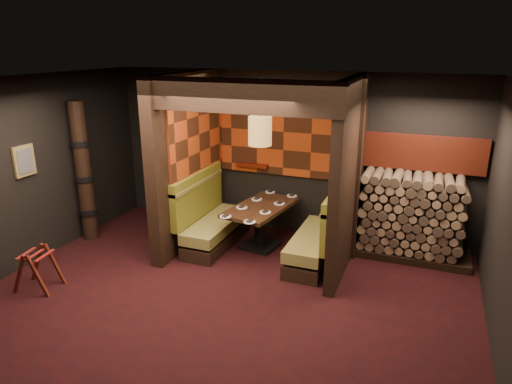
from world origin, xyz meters
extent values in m
cube|color=black|center=(0.00, 0.00, -0.01)|extent=(6.50, 5.50, 0.02)
cube|color=black|center=(0.00, 0.00, 2.86)|extent=(6.50, 5.50, 0.02)
cube|color=black|center=(0.00, 2.76, 1.43)|extent=(6.50, 0.02, 2.85)
cube|color=black|center=(0.00, -2.76, 1.43)|extent=(6.50, 0.02, 2.85)
cube|color=black|center=(-3.26, 0.00, 1.43)|extent=(0.02, 5.50, 2.85)
cube|color=black|center=(-1.35, 1.65, 1.43)|extent=(0.20, 2.20, 2.85)
cube|color=black|center=(1.30, 1.70, 1.43)|extent=(0.15, 2.10, 2.85)
cube|color=black|center=(-0.02, 0.70, 2.63)|extent=(2.85, 0.18, 0.44)
cube|color=#AB3A11|center=(-0.02, 2.71, 1.82)|extent=(2.40, 0.06, 1.55)
cube|color=#AB3A11|center=(-1.23, 1.82, 1.85)|extent=(0.04, 1.85, 1.45)
cube|color=#541409|center=(-0.60, 2.65, 1.18)|extent=(0.60, 0.12, 0.07)
cube|color=black|center=(-0.85, 1.65, 0.11)|extent=(0.55, 1.60, 0.22)
cube|color=olive|center=(-0.85, 1.65, 0.36)|extent=(0.55, 1.60, 0.18)
cube|color=#5B621A|center=(-1.19, 1.65, 0.75)|extent=(0.12, 1.60, 0.78)
cube|color=olive|center=(-1.19, 1.65, 1.10)|extent=(0.15, 1.60, 0.06)
cube|color=black|center=(0.82, 1.65, 0.11)|extent=(0.55, 1.60, 0.22)
cube|color=olive|center=(0.82, 1.65, 0.36)|extent=(0.55, 1.60, 0.18)
cube|color=#5B621A|center=(1.16, 1.65, 0.75)|extent=(0.12, 1.60, 0.78)
cube|color=olive|center=(1.16, 1.65, 1.10)|extent=(0.15, 1.60, 0.06)
cube|color=black|center=(-0.12, 1.84, 0.03)|extent=(0.63, 0.63, 0.06)
cylinder|color=black|center=(-0.12, 1.84, 0.34)|extent=(0.20, 0.20, 0.67)
cube|color=#3D2716|center=(-0.12, 1.84, 0.70)|extent=(0.97, 1.49, 0.06)
cylinder|color=white|center=(-0.45, 1.17, 0.74)|extent=(0.18, 0.18, 0.01)
cube|color=black|center=(-0.45, 1.17, 0.75)|extent=(0.09, 0.12, 0.02)
cylinder|color=white|center=(-0.02, 1.10, 0.74)|extent=(0.18, 0.18, 0.01)
cube|color=black|center=(-0.02, 1.10, 0.75)|extent=(0.09, 0.12, 0.02)
cylinder|color=white|center=(-0.38, 1.64, 0.74)|extent=(0.18, 0.18, 0.01)
cube|color=black|center=(-0.38, 1.64, 0.75)|extent=(0.09, 0.12, 0.02)
cylinder|color=white|center=(0.05, 1.57, 0.74)|extent=(0.18, 0.18, 0.01)
cube|color=black|center=(0.05, 1.57, 0.75)|extent=(0.09, 0.12, 0.02)
cylinder|color=white|center=(-0.30, 2.11, 0.74)|extent=(0.18, 0.18, 0.01)
cube|color=black|center=(-0.30, 2.11, 0.75)|extent=(0.09, 0.12, 0.02)
cylinder|color=white|center=(0.13, 2.04, 0.74)|extent=(0.18, 0.18, 0.01)
cube|color=black|center=(0.13, 2.04, 0.75)|extent=(0.09, 0.12, 0.02)
cylinder|color=white|center=(-0.22, 2.58, 0.74)|extent=(0.18, 0.18, 0.01)
cube|color=black|center=(-0.22, 2.58, 0.75)|extent=(0.09, 0.12, 0.02)
cylinder|color=white|center=(0.21, 2.51, 0.74)|extent=(0.18, 0.18, 0.01)
cube|color=black|center=(0.21, 2.51, 0.75)|extent=(0.09, 0.12, 0.02)
cylinder|color=olive|center=(-0.12, 1.79, 1.98)|extent=(0.37, 0.37, 0.45)
sphere|color=#FFC672|center=(-0.12, 1.79, 1.98)|extent=(0.18, 0.18, 0.18)
cylinder|color=black|center=(-0.12, 1.79, 2.53)|extent=(0.02, 0.02, 0.64)
cube|color=olive|center=(-3.22, 0.10, 1.62)|extent=(0.04, 0.36, 0.46)
cube|color=#3F3F3F|center=(-3.20, 0.10, 1.62)|extent=(0.01, 0.27, 0.36)
cube|color=#4E180F|center=(-2.65, -0.77, 0.28)|extent=(0.29, 0.08, 0.63)
cube|color=#4E180F|center=(-2.36, -0.73, 0.28)|extent=(0.29, 0.08, 0.63)
cube|color=#4E180F|center=(-2.71, -0.40, 0.28)|extent=(0.29, 0.08, 0.63)
cube|color=#4E180F|center=(-2.42, -0.36, 0.28)|extent=(0.29, 0.08, 0.63)
cube|color=maroon|center=(-2.68, -0.59, 0.51)|extent=(0.10, 0.39, 0.01)
cube|color=maroon|center=(-2.53, -0.57, 0.51)|extent=(0.10, 0.39, 0.01)
cube|color=maroon|center=(-2.39, -0.54, 0.51)|extent=(0.10, 0.39, 0.01)
cylinder|color=black|center=(-3.05, 1.10, 1.20)|extent=(0.26, 0.26, 2.40)
cylinder|color=black|center=(-3.05, 1.10, 0.50)|extent=(0.31, 0.31, 0.09)
cylinder|color=black|center=(-3.05, 1.10, 1.10)|extent=(0.31, 0.31, 0.09)
cylinder|color=black|center=(-3.05, 1.10, 1.70)|extent=(0.31, 0.31, 0.09)
cube|color=black|center=(2.29, 2.35, 0.06)|extent=(1.73, 0.70, 0.12)
cube|color=brown|center=(2.29, 2.35, 0.74)|extent=(1.73, 0.70, 1.24)
cube|color=maroon|center=(2.29, 2.68, 1.64)|extent=(1.83, 0.10, 0.56)
cube|color=black|center=(1.39, 1.96, 1.43)|extent=(0.08, 0.08, 2.85)
camera|label=1|loc=(2.36, -4.76, 3.27)|focal=32.00mm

